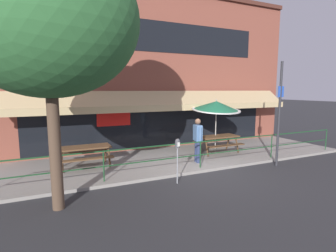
{
  "coord_description": "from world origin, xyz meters",
  "views": [
    {
      "loc": [
        -4.91,
        -7.56,
        2.9
      ],
      "look_at": [
        -0.68,
        1.6,
        1.5
      ],
      "focal_mm": 28.0,
      "sensor_mm": 36.0,
      "label": 1
    }
  ],
  "objects_px": {
    "picnic_table_centre": "(218,139)",
    "patio_umbrella_centre": "(216,106)",
    "picnic_table_left": "(85,151)",
    "street_tree_curbside": "(53,8)",
    "pedestrian_walking": "(198,138)",
    "parking_meter_near": "(177,148)",
    "street_sign_pole": "(279,113)"
  },
  "relations": [
    {
      "from": "pedestrian_walking",
      "to": "picnic_table_centre",
      "type": "bearing_deg",
      "value": 30.18
    },
    {
      "from": "picnic_table_left",
      "to": "picnic_table_centre",
      "type": "xyz_separation_m",
      "value": [
        5.69,
        -0.19,
        0.0
      ]
    },
    {
      "from": "picnic_table_centre",
      "to": "street_sign_pole",
      "type": "height_order",
      "value": "street_sign_pole"
    },
    {
      "from": "pedestrian_walking",
      "to": "street_sign_pole",
      "type": "bearing_deg",
      "value": -27.74
    },
    {
      "from": "pedestrian_walking",
      "to": "street_sign_pole",
      "type": "xyz_separation_m",
      "value": [
        2.68,
        -1.41,
        0.96
      ]
    },
    {
      "from": "patio_umbrella_centre",
      "to": "street_tree_curbside",
      "type": "distance_m",
      "value": 7.72
    },
    {
      "from": "patio_umbrella_centre",
      "to": "street_tree_curbside",
      "type": "xyz_separation_m",
      "value": [
        -6.61,
        -3.11,
        2.51
      ]
    },
    {
      "from": "street_sign_pole",
      "to": "picnic_table_left",
      "type": "bearing_deg",
      "value": 159.11
    },
    {
      "from": "picnic_table_centre",
      "to": "street_sign_pole",
      "type": "xyz_separation_m",
      "value": [
        1.02,
        -2.37,
        1.32
      ]
    },
    {
      "from": "picnic_table_centre",
      "to": "street_sign_pole",
      "type": "relative_size",
      "value": 0.46
    },
    {
      "from": "parking_meter_near",
      "to": "street_tree_curbside",
      "type": "relative_size",
      "value": 0.21
    },
    {
      "from": "parking_meter_near",
      "to": "street_tree_curbside",
      "type": "xyz_separation_m",
      "value": [
        -3.31,
        -0.41,
        3.55
      ]
    },
    {
      "from": "picnic_table_left",
      "to": "street_tree_curbside",
      "type": "distance_m",
      "value": 5.13
    },
    {
      "from": "street_tree_curbside",
      "to": "picnic_table_centre",
      "type": "bearing_deg",
      "value": 23.68
    },
    {
      "from": "parking_meter_near",
      "to": "street_sign_pole",
      "type": "height_order",
      "value": "street_sign_pole"
    },
    {
      "from": "street_sign_pole",
      "to": "street_tree_curbside",
      "type": "xyz_separation_m",
      "value": [
        -7.63,
        -0.53,
        2.67
      ]
    },
    {
      "from": "parking_meter_near",
      "to": "picnic_table_centre",
      "type": "bearing_deg",
      "value": 37.05
    },
    {
      "from": "patio_umbrella_centre",
      "to": "pedestrian_walking",
      "type": "distance_m",
      "value": 2.32
    },
    {
      "from": "picnic_table_left",
      "to": "street_sign_pole",
      "type": "bearing_deg",
      "value": -20.89
    },
    {
      "from": "picnic_table_left",
      "to": "street_tree_curbside",
      "type": "bearing_deg",
      "value": -106.53
    },
    {
      "from": "picnic_table_centre",
      "to": "patio_umbrella_centre",
      "type": "bearing_deg",
      "value": 90.0
    },
    {
      "from": "picnic_table_left",
      "to": "pedestrian_walking",
      "type": "height_order",
      "value": "pedestrian_walking"
    },
    {
      "from": "picnic_table_centre",
      "to": "street_sign_pole",
      "type": "bearing_deg",
      "value": -66.61
    },
    {
      "from": "picnic_table_left",
      "to": "street_sign_pole",
      "type": "distance_m",
      "value": 7.31
    },
    {
      "from": "picnic_table_centre",
      "to": "patio_umbrella_centre",
      "type": "relative_size",
      "value": 0.75
    },
    {
      "from": "picnic_table_centre",
      "to": "parking_meter_near",
      "type": "bearing_deg",
      "value": -142.95
    },
    {
      "from": "parking_meter_near",
      "to": "street_sign_pole",
      "type": "bearing_deg",
      "value": 1.56
    },
    {
      "from": "parking_meter_near",
      "to": "pedestrian_walking",
      "type": "bearing_deg",
      "value": 42.91
    },
    {
      "from": "picnic_table_left",
      "to": "street_sign_pole",
      "type": "xyz_separation_m",
      "value": [
        6.71,
        -2.56,
        1.32
      ]
    },
    {
      "from": "pedestrian_walking",
      "to": "parking_meter_near",
      "type": "relative_size",
      "value": 1.2
    },
    {
      "from": "pedestrian_walking",
      "to": "parking_meter_near",
      "type": "xyz_separation_m",
      "value": [
        -1.64,
        -1.53,
        0.09
      ]
    },
    {
      "from": "picnic_table_left",
      "to": "street_tree_curbside",
      "type": "xyz_separation_m",
      "value": [
        -0.92,
        -3.09,
        3.99
      ]
    }
  ]
}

